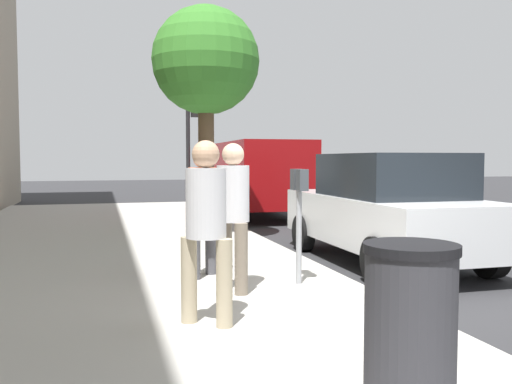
# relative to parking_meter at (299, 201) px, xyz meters

# --- Properties ---
(ground_plane) EXTENTS (80.00, 80.00, 0.00)m
(ground_plane) POSITION_rel_parking_meter_xyz_m (-0.59, -0.74, -1.17)
(ground_plane) COLOR #2B2B2D
(ground_plane) RESTS_ON ground
(sidewalk_slab) EXTENTS (28.00, 6.00, 0.15)m
(sidewalk_slab) POSITION_rel_parking_meter_xyz_m (-0.59, 2.26, -1.09)
(sidewalk_slab) COLOR #A8A59E
(sidewalk_slab) RESTS_ON ground_plane
(parking_meter) EXTENTS (0.36, 0.12, 1.41)m
(parking_meter) POSITION_rel_parking_meter_xyz_m (0.00, 0.00, 0.00)
(parking_meter) COLOR gray
(parking_meter) RESTS_ON sidewalk_slab
(pedestrian_at_meter) EXTENTS (0.51, 0.37, 1.71)m
(pedestrian_at_meter) POSITION_rel_parking_meter_xyz_m (-0.16, 0.87, -0.02)
(pedestrian_at_meter) COLOR #726656
(pedestrian_at_meter) RESTS_ON sidewalk_slab
(pedestrian_bystander) EXTENTS (0.39, 0.44, 1.70)m
(pedestrian_bystander) POSITION_rel_parking_meter_xyz_m (-1.33, 1.40, -0.02)
(pedestrian_bystander) COLOR tan
(pedestrian_bystander) RESTS_ON sidewalk_slab
(parking_officer) EXTENTS (0.40, 0.41, 1.67)m
(parking_officer) POSITION_rel_parking_meter_xyz_m (0.72, 1.06, -0.05)
(parking_officer) COLOR #47474C
(parking_officer) RESTS_ON sidewalk_slab
(parked_sedan_near) EXTENTS (4.42, 2.01, 1.77)m
(parked_sedan_near) POSITION_rel_parking_meter_xyz_m (1.58, -2.09, -0.27)
(parked_sedan_near) COLOR silver
(parked_sedan_near) RESTS_ON ground_plane
(parked_van_far) EXTENTS (5.25, 2.23, 2.18)m
(parked_van_far) POSITION_rel_parking_meter_xyz_m (9.14, -2.09, 0.09)
(parked_van_far) COLOR maroon
(parked_van_far) RESTS_ON ground_plane
(street_tree) EXTENTS (2.15, 2.15, 4.58)m
(street_tree) POSITION_rel_parking_meter_xyz_m (4.62, 0.28, 2.43)
(street_tree) COLOR brown
(street_tree) RESTS_ON sidewalk_slab
(traffic_signal) EXTENTS (0.24, 0.44, 3.60)m
(traffic_signal) POSITION_rel_parking_meter_xyz_m (9.62, -0.23, 1.41)
(traffic_signal) COLOR black
(traffic_signal) RESTS_ON sidewalk_slab
(trash_bin) EXTENTS (0.59, 0.59, 1.01)m
(trash_bin) POSITION_rel_parking_meter_xyz_m (-3.30, 0.49, -0.51)
(trash_bin) COLOR #2D2D33
(trash_bin) RESTS_ON sidewalk_slab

